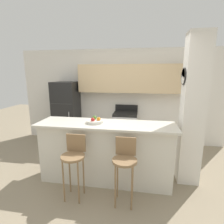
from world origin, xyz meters
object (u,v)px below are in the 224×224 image
object	(u,v)px
refrigerator	(67,113)
bar_stool_left	(74,157)
fruit_bowl	(95,121)
stove_range	(125,129)
bar_stool_right	(125,161)

from	to	relation	value
refrigerator	bar_stool_left	size ratio (longest dim) A/B	1.71
refrigerator	bar_stool_left	world-z (taller)	refrigerator
bar_stool_left	fruit_bowl	bearing A→B (deg)	68.72
stove_range	fruit_bowl	size ratio (longest dim) A/B	3.62
bar_stool_right	refrigerator	bearing A→B (deg)	130.57
refrigerator	bar_stool_right	world-z (taller)	refrigerator
refrigerator	stove_range	distance (m)	1.67
bar_stool_right	fruit_bowl	size ratio (longest dim) A/B	3.36
stove_range	bar_stool_right	distance (m)	2.16
stove_range	bar_stool_left	distance (m)	2.23
bar_stool_right	bar_stool_left	bearing A→B (deg)	180.00
bar_stool_right	fruit_bowl	xyz separation A→B (m)	(-0.57, 0.52, 0.44)
fruit_bowl	bar_stool_right	bearing A→B (deg)	-42.29
refrigerator	stove_range	world-z (taller)	refrigerator
fruit_bowl	refrigerator	bearing A→B (deg)	127.83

